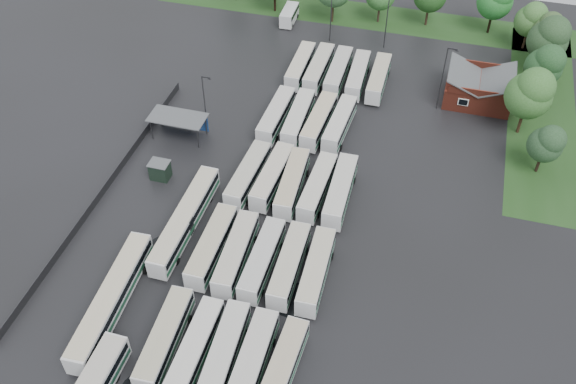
# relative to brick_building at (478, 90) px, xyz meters

# --- Properties ---
(ground) EXTENTS (160.00, 160.00, 0.00)m
(ground) POSITION_rel_brick_building_xyz_m (-24.00, -42.77, -1.87)
(ground) COLOR black
(ground) RESTS_ON ground
(brick_building) EXTENTS (10.07, 8.60, 5.39)m
(brick_building) POSITION_rel_brick_building_xyz_m (0.00, 0.00, 0.00)
(brick_building) COLOR maroon
(brick_building) RESTS_ON ground
(wash_shed) EXTENTS (8.20, 4.20, 3.58)m
(wash_shed) POSITION_rel_brick_building_xyz_m (-41.20, -20.74, 1.12)
(wash_shed) COLOR #2D2D30
(wash_shed) RESTS_ON ground
(utility_hut) EXTENTS (2.70, 2.20, 2.62)m
(utility_hut) POSITION_rel_brick_building_xyz_m (-40.20, -30.17, -0.55)
(utility_hut) COLOR black
(utility_hut) RESTS_ON ground
(grass_strip_north) EXTENTS (80.00, 10.00, 0.01)m
(grass_strip_north) POSITION_rel_brick_building_xyz_m (-22.00, 22.03, -1.86)
(grass_strip_north) COLOR #1D4016
(grass_strip_north) RESTS_ON ground
(grass_strip_east) EXTENTS (10.00, 50.00, 0.01)m
(grass_strip_east) POSITION_rel_brick_building_xyz_m (10.00, 0.03, -1.86)
(grass_strip_east) COLOR #1D4016
(grass_strip_east) RESTS_ON ground
(west_fence) EXTENTS (0.10, 50.00, 1.20)m
(west_fence) POSITION_rel_brick_building_xyz_m (-46.20, -34.77, -1.27)
(west_fence) COLOR #2D2D30
(west_fence) RESTS_ON ground
(bus_r1c0) EXTENTS (3.04, 11.78, 3.25)m
(bus_r1c0) POSITION_rel_brick_building_xyz_m (-28.53, -54.91, -0.08)
(bus_r1c0) COLOR silver
(bus_r1c0) RESTS_ON ground
(bus_r1c1) EXTENTS (2.47, 11.31, 3.15)m
(bus_r1c1) POSITION_rel_brick_building_xyz_m (-25.05, -55.08, -0.14)
(bus_r1c1) COLOR silver
(bus_r1c1) RESTS_ON ground
(bus_r1c2) EXTENTS (3.03, 11.76, 3.25)m
(bus_r1c2) POSITION_rel_brick_building_xyz_m (-21.95, -54.97, -0.08)
(bus_r1c2) COLOR silver
(bus_r1c2) RESTS_ON ground
(bus_r1c3) EXTENTS (2.72, 12.02, 3.34)m
(bus_r1c3) POSITION_rel_brick_building_xyz_m (-18.88, -55.37, -0.03)
(bus_r1c3) COLOR silver
(bus_r1c3) RESTS_ON ground
(bus_r1c4) EXTENTS (2.87, 11.38, 3.14)m
(bus_r1c4) POSITION_rel_brick_building_xyz_m (-15.76, -55.10, -0.14)
(bus_r1c4) COLOR silver
(bus_r1c4) RESTS_ON ground
(bus_r2c0) EXTENTS (2.58, 11.81, 3.28)m
(bus_r2c0) POSITION_rel_brick_building_xyz_m (-28.38, -41.50, -0.06)
(bus_r2c0) COLOR silver
(bus_r2c0) RESTS_ON ground
(bus_r2c1) EXTENTS (2.99, 11.80, 3.26)m
(bus_r2c1) POSITION_rel_brick_building_xyz_m (-25.24, -41.80, -0.07)
(bus_r2c1) COLOR silver
(bus_r2c1) RESTS_ON ground
(bus_r2c2) EXTENTS (2.48, 11.48, 3.19)m
(bus_r2c2) POSITION_rel_brick_building_xyz_m (-21.99, -41.87, -0.11)
(bus_r2c2) COLOR silver
(bus_r2c2) RESTS_ON ground
(bus_r2c3) EXTENTS (2.68, 11.58, 3.21)m
(bus_r2c3) POSITION_rel_brick_building_xyz_m (-18.73, -41.76, -0.10)
(bus_r2c3) COLOR silver
(bus_r2c3) RESTS_ON ground
(bus_r2c4) EXTENTS (2.81, 11.57, 3.20)m
(bus_r2c4) POSITION_rel_brick_building_xyz_m (-15.54, -41.75, -0.11)
(bus_r2c4) COLOR silver
(bus_r2c4) RESTS_ON ground
(bus_r3c0) EXTENTS (3.01, 11.68, 3.22)m
(bus_r3c0) POSITION_rel_brick_building_xyz_m (-28.23, -28.28, -0.09)
(bus_r3c0) COLOR silver
(bus_r3c0) RESTS_ON ground
(bus_r3c1) EXTENTS (2.98, 11.59, 3.20)m
(bus_r3c1) POSITION_rel_brick_building_xyz_m (-25.06, -27.68, -0.11)
(bus_r3c1) COLOR silver
(bus_r3c1) RESTS_ON ground
(bus_r3c2) EXTENTS (3.05, 11.71, 3.23)m
(bus_r3c2) POSITION_rel_brick_building_xyz_m (-22.17, -28.24, -0.09)
(bus_r3c2) COLOR silver
(bus_r3c2) RESTS_ON ground
(bus_r3c3) EXTENTS (2.83, 11.46, 3.17)m
(bus_r3c3) POSITION_rel_brick_building_xyz_m (-18.78, -28.03, -0.12)
(bus_r3c3) COLOR silver
(bus_r3c3) RESTS_ON ground
(bus_r3c4) EXTENTS (2.81, 12.01, 3.33)m
(bus_r3c4) POSITION_rel_brick_building_xyz_m (-15.74, -28.01, -0.04)
(bus_r3c4) COLOR silver
(bus_r3c4) RESTS_ON ground
(bus_r4c0) EXTENTS (2.78, 11.72, 3.25)m
(bus_r4c0) POSITION_rel_brick_building_xyz_m (-28.41, -14.60, -0.08)
(bus_r4c0) COLOR silver
(bus_r4c0) RESTS_ON ground
(bus_r4c1) EXTENTS (2.68, 11.64, 3.23)m
(bus_r4c1) POSITION_rel_brick_building_xyz_m (-25.10, -14.33, -0.09)
(bus_r4c1) COLOR silver
(bus_r4c1) RESTS_ON ground
(bus_r4c2) EXTENTS (3.02, 11.73, 3.24)m
(bus_r4c2) POSITION_rel_brick_building_xyz_m (-21.98, -14.27, -0.09)
(bus_r4c2) COLOR silver
(bus_r4c2) RESTS_ON ground
(bus_r4c3) EXTENTS (2.97, 11.48, 3.17)m
(bus_r4c3) POSITION_rel_brick_building_xyz_m (-18.91, -14.04, -0.12)
(bus_r4c3) COLOR silver
(bus_r4c3) RESTS_ON ground
(bus_r5c0) EXTENTS (2.48, 11.37, 3.16)m
(bus_r5c0) POSITION_rel_brick_building_xyz_m (-28.44, -0.63, -0.13)
(bus_r5c0) COLOR silver
(bus_r5c0) RESTS_ON ground
(bus_r5c1) EXTENTS (2.62, 11.73, 3.26)m
(bus_r5c1) POSITION_rel_brick_building_xyz_m (-25.36, -0.56, -0.07)
(bus_r5c1) COLOR silver
(bus_r5c1) RESTS_ON ground
(bus_r5c2) EXTENTS (2.60, 11.73, 3.26)m
(bus_r5c2) POSITION_rel_brick_building_xyz_m (-22.11, -0.68, -0.07)
(bus_r5c2) COLOR silver
(bus_r5c2) RESTS_ON ground
(bus_r5c3) EXTENTS (2.81, 11.42, 3.16)m
(bus_r5c3) POSITION_rel_brick_building_xyz_m (-18.86, -0.73, -0.13)
(bus_r5c3) COLOR silver
(bus_r5c3) RESTS_ON ground
(bus_r5c4) EXTENTS (2.54, 11.42, 3.17)m
(bus_r5c4) POSITION_rel_brick_building_xyz_m (-15.51, -0.73, -0.12)
(bus_r5c4) COLOR silver
(bus_r5c4) RESTS_ON ground
(artic_bus_west_b) EXTENTS (2.56, 17.38, 3.22)m
(artic_bus_west_b) POSITION_rel_brick_building_xyz_m (-33.10, -38.29, -0.08)
(artic_bus_west_b) COLOR silver
(artic_bus_west_b) RESTS_ON ground
(artic_bus_west_c) EXTENTS (3.35, 17.86, 3.29)m
(artic_bus_west_c) POSITION_rel_brick_building_xyz_m (-36.21, -51.89, -0.04)
(artic_bus_west_c) COLOR silver
(artic_bus_west_c) RESTS_ON ground
(minibus) EXTENTS (2.46, 6.18, 2.67)m
(minibus) POSITION_rel_brick_building_xyz_m (-34.96, 15.81, -0.38)
(minibus) COLOR silver
(minibus) RESTS_ON ground
(tree_north_6) EXTENTS (5.28, 5.28, 8.75)m
(tree_north_6) POSITION_rel_brick_building_xyz_m (6.94, 18.07, 3.76)
(tree_north_6) COLOR #342316
(tree_north_6) RESTS_ON ground
(tree_east_0) EXTENTS (4.80, 4.78, 7.91)m
(tree_east_0) POSITION_rel_brick_building_xyz_m (9.30, -14.94, 3.22)
(tree_east_0) COLOR black
(tree_east_0) RESTS_ON ground
(tree_east_1) EXTENTS (6.70, 6.70, 11.10)m
(tree_east_1) POSITION_rel_brick_building_xyz_m (6.63, -6.69, 5.28)
(tree_east_1) COLOR #382517
(tree_east_1) RESTS_ON ground
(tree_east_2) EXTENTS (5.80, 5.80, 9.61)m
(tree_east_2) POSITION_rel_brick_building_xyz_m (8.94, 2.98, 4.31)
(tree_east_2) COLOR black
(tree_east_2) RESTS_ON ground
(tree_east_3) EXTENTS (6.47, 6.47, 10.72)m
(tree_east_3) POSITION_rel_brick_building_xyz_m (9.42, 10.05, 5.03)
(tree_east_3) COLOR black
(tree_east_3) RESTS_ON ground
(tree_east_4) EXTENTS (5.08, 5.08, 8.42)m
(tree_east_4) POSITION_rel_brick_building_xyz_m (9.61, 15.93, 3.55)
(tree_east_4) COLOR #32231B
(tree_east_4) RESTS_ON ground
(lamp_post_ne) EXTENTS (1.65, 0.32, 10.71)m
(lamp_post_ne) POSITION_rel_brick_building_xyz_m (-5.59, -3.85, 4.35)
(lamp_post_ne) COLOR #2D2D30
(lamp_post_ne) RESTS_ON ground
(lamp_post_nw) EXTENTS (1.44, 0.28, 9.32)m
(lamp_post_nw) POSITION_rel_brick_building_xyz_m (-37.86, -18.39, 3.55)
(lamp_post_nw) COLOR #2D2D30
(lamp_post_nw) RESTS_ON ground
(lamp_post_back_w) EXTENTS (1.60, 0.31, 10.39)m
(lamp_post_back_w) POSITION_rel_brick_building_xyz_m (-26.09, 11.40, 4.17)
(lamp_post_back_w) COLOR #2D2D30
(lamp_post_back_w) RESTS_ON ground
(lamp_post_back_e) EXTENTS (1.57, 0.31, 10.18)m
(lamp_post_back_e) POSITION_rel_brick_building_xyz_m (-16.48, 11.70, 4.05)
(lamp_post_back_e) COLOR #2D2D30
(lamp_post_back_e) RESTS_ON ground
(puddle_2) EXTENTS (4.66, 4.66, 0.01)m
(puddle_2) POSITION_rel_brick_building_xyz_m (-34.42, -42.05, -1.86)
(puddle_2) COLOR black
(puddle_2) RESTS_ON ground
(puddle_3) EXTENTS (5.03, 5.03, 0.01)m
(puddle_3) POSITION_rel_brick_building_xyz_m (-17.45, -45.17, -1.86)
(puddle_3) COLOR black
(puddle_3) RESTS_ON ground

